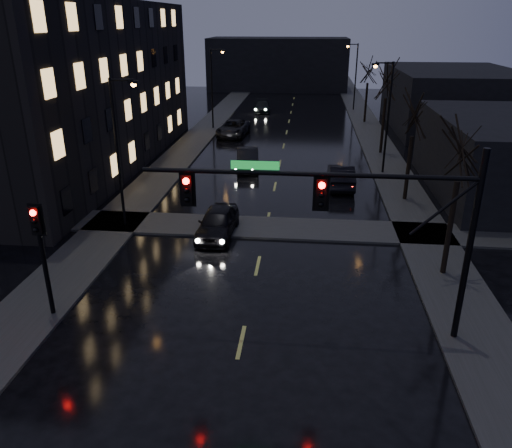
% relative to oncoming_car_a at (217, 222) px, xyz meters
% --- Properties ---
extents(sidewalk_left, '(3.00, 140.00, 0.12)m').
position_rel_oncoming_car_a_xyz_m(sidewalk_left, '(-6.04, 17.72, -0.70)').
color(sidewalk_left, '#2D2D2B').
rests_on(sidewalk_left, ground).
extents(sidewalk_right, '(3.00, 140.00, 0.12)m').
position_rel_oncoming_car_a_xyz_m(sidewalk_right, '(10.96, 17.72, -0.70)').
color(sidewalk_right, '#2D2D2B').
rests_on(sidewalk_right, ground).
extents(sidewalk_cross, '(40.00, 3.00, 0.12)m').
position_rel_oncoming_car_a_xyz_m(sidewalk_cross, '(2.46, 1.22, -0.70)').
color(sidewalk_cross, '#2D2D2B').
rests_on(sidewalk_cross, ground).
extents(apartment_block, '(12.00, 30.00, 12.00)m').
position_rel_oncoming_car_a_xyz_m(apartment_block, '(-14.04, 12.72, 5.24)').
color(apartment_block, black).
rests_on(apartment_block, ground).
extents(commercial_right_far, '(12.00, 18.00, 6.00)m').
position_rel_oncoming_car_a_xyz_m(commercial_right_far, '(19.46, 30.72, 2.24)').
color(commercial_right_far, black).
rests_on(commercial_right_far, ground).
extents(far_block, '(22.00, 10.00, 8.00)m').
position_rel_oncoming_car_a_xyz_m(far_block, '(-0.54, 60.72, 3.24)').
color(far_block, black).
rests_on(far_block, ground).
extents(signal_mast, '(11.11, 0.41, 7.00)m').
position_rel_oncoming_car_a_xyz_m(signal_mast, '(6.31, -8.29, 4.11)').
color(signal_mast, black).
rests_on(signal_mast, ground).
extents(signal_pole_left, '(0.35, 0.41, 4.53)m').
position_rel_oncoming_car_a_xyz_m(signal_pole_left, '(-5.04, -8.29, 2.25)').
color(signal_pole_left, black).
rests_on(signal_pole_left, ground).
extents(tree_near, '(3.52, 3.52, 8.08)m').
position_rel_oncoming_car_a_xyz_m(tree_near, '(10.86, -3.28, 5.46)').
color(tree_near, black).
rests_on(tree_near, ground).
extents(tree_mid_a, '(3.30, 3.30, 7.58)m').
position_rel_oncoming_car_a_xyz_m(tree_mid_a, '(10.86, 6.72, 5.07)').
color(tree_mid_a, black).
rests_on(tree_mid_a, ground).
extents(tree_mid_b, '(3.74, 3.74, 8.59)m').
position_rel_oncoming_car_a_xyz_m(tree_mid_b, '(10.86, 18.72, 5.85)').
color(tree_mid_b, black).
rests_on(tree_mid_b, ground).
extents(tree_far, '(3.43, 3.43, 7.88)m').
position_rel_oncoming_car_a_xyz_m(tree_far, '(10.86, 32.72, 5.30)').
color(tree_far, black).
rests_on(tree_far, ground).
extents(streetlight_l_near, '(1.53, 0.28, 8.00)m').
position_rel_oncoming_car_a_xyz_m(streetlight_l_near, '(-5.12, 0.72, 4.01)').
color(streetlight_l_near, black).
rests_on(streetlight_l_near, ground).
extents(streetlight_l_far, '(1.53, 0.28, 8.00)m').
position_rel_oncoming_car_a_xyz_m(streetlight_l_far, '(-5.12, 27.72, 4.01)').
color(streetlight_l_far, black).
rests_on(streetlight_l_far, ground).
extents(streetlight_r_mid, '(1.53, 0.28, 8.00)m').
position_rel_oncoming_car_a_xyz_m(streetlight_r_mid, '(10.04, 12.72, 4.01)').
color(streetlight_r_mid, black).
rests_on(streetlight_r_mid, ground).
extents(streetlight_r_far, '(1.53, 0.28, 8.00)m').
position_rel_oncoming_car_a_xyz_m(streetlight_r_far, '(10.04, 40.72, 4.01)').
color(streetlight_r_far, black).
rests_on(streetlight_r_far, ground).
extents(oncoming_car_a, '(1.97, 4.53, 1.52)m').
position_rel_oncoming_car_a_xyz_m(oncoming_car_a, '(0.00, 0.00, 0.00)').
color(oncoming_car_a, black).
rests_on(oncoming_car_a, ground).
extents(oncoming_car_b, '(2.22, 4.85, 1.54)m').
position_rel_oncoming_car_a_xyz_m(oncoming_car_b, '(0.06, 12.97, 0.01)').
color(oncoming_car_b, black).
rests_on(oncoming_car_b, ground).
extents(oncoming_car_c, '(2.99, 5.73, 1.54)m').
position_rel_oncoming_car_a_xyz_m(oncoming_car_c, '(-2.71, 24.48, 0.01)').
color(oncoming_car_c, black).
rests_on(oncoming_car_c, ground).
extents(oncoming_car_d, '(2.35, 4.89, 1.37)m').
position_rel_oncoming_car_a_xyz_m(oncoming_car_d, '(-1.12, 38.53, -0.07)').
color(oncoming_car_d, black).
rests_on(oncoming_car_d, ground).
extents(lead_car, '(1.71, 4.76, 1.56)m').
position_rel_oncoming_car_a_xyz_m(lead_car, '(6.95, 9.17, 0.02)').
color(lead_car, black).
rests_on(lead_car, ground).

